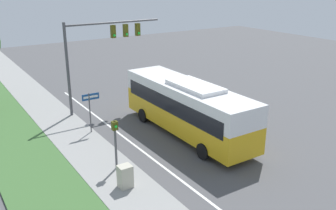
% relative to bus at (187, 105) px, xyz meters
% --- Properties ---
extents(ground_plane, '(80.00, 80.00, 0.00)m').
position_rel_bus_xyz_m(ground_plane, '(0.06, -2.19, -1.90)').
color(ground_plane, '#4C4C4F').
extents(sidewalk, '(2.80, 80.00, 0.12)m').
position_rel_bus_xyz_m(sidewalk, '(-6.14, -2.19, -1.84)').
color(sidewalk, gray).
rests_on(sidewalk, ground_plane).
extents(grass_verge, '(3.60, 80.00, 0.10)m').
position_rel_bus_xyz_m(grass_verge, '(-9.34, -2.19, -1.85)').
color(grass_verge, '#3D6633').
rests_on(grass_verge, ground_plane).
extents(lane_divider_near, '(0.14, 30.00, 0.01)m').
position_rel_bus_xyz_m(lane_divider_near, '(-3.54, -2.19, -1.90)').
color(lane_divider_near, silver).
rests_on(lane_divider_near, ground_plane).
extents(bus, '(2.77, 10.59, 3.44)m').
position_rel_bus_xyz_m(bus, '(0.00, 0.00, 0.00)').
color(bus, gold).
rests_on(bus, ground_plane).
extents(signal_gantry, '(7.26, 0.41, 6.56)m').
position_rel_bus_xyz_m(signal_gantry, '(-2.48, 6.93, 2.96)').
color(signal_gantry, '#4C4C51').
rests_on(signal_gantry, ground_plane).
extents(pedestrian_signal, '(0.28, 0.34, 2.68)m').
position_rel_bus_xyz_m(pedestrian_signal, '(-5.72, -1.83, -0.05)').
color(pedestrian_signal, '#4C4C51').
rests_on(pedestrian_signal, ground_plane).
extents(street_sign, '(1.11, 0.08, 2.66)m').
position_rel_bus_xyz_m(street_sign, '(-4.95, 3.31, -0.08)').
color(street_sign, '#4C4C51').
rests_on(street_sign, ground_plane).
extents(utility_cabinet, '(0.62, 0.55, 1.09)m').
position_rel_bus_xyz_m(utility_cabinet, '(-6.16, -3.68, -1.24)').
color(utility_cabinet, '#B7B29E').
rests_on(utility_cabinet, sidewalk).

